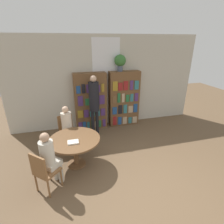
{
  "coord_description": "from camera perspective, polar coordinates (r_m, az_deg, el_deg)",
  "views": [
    {
      "loc": [
        -1.3,
        -2.33,
        2.81
      ],
      "look_at": [
        -0.2,
        1.8,
        1.05
      ],
      "focal_mm": 28.0,
      "sensor_mm": 36.0,
      "label": 1
    }
  ],
  "objects": [
    {
      "name": "chair_left_side",
      "position": [
        5.04,
        -14.62,
        -5.58
      ],
      "size": [
        0.47,
        0.47,
        0.9
      ],
      "rotation": [
        0.0,
        0.0,
        -2.95
      ],
      "color": "brown",
      "rests_on": "ground_plane"
    },
    {
      "name": "reading_table",
      "position": [
        4.21,
        -12.05,
        -9.93
      ],
      "size": [
        1.18,
        1.18,
        0.72
      ],
      "color": "brown",
      "rests_on": "ground_plane"
    },
    {
      "name": "seated_reader_left",
      "position": [
        4.8,
        -14.4,
        -4.38
      ],
      "size": [
        0.32,
        0.39,
        1.25
      ],
      "rotation": [
        0.0,
        0.0,
        -2.95
      ],
      "color": "beige",
      "rests_on": "ground_plane"
    },
    {
      "name": "wall_back",
      "position": [
        5.93,
        -1.91,
        9.65
      ],
      "size": [
        6.4,
        0.07,
        3.0
      ],
      "color": "beige",
      "rests_on": "ground_plane"
    },
    {
      "name": "bookshelf_left",
      "position": [
        5.8,
        -6.97,
        3.38
      ],
      "size": [
        1.03,
        0.34,
        1.89
      ],
      "color": "brown",
      "rests_on": "ground_plane"
    },
    {
      "name": "chair_near_camera",
      "position": [
        3.75,
        -21.36,
        -17.36
      ],
      "size": [
        0.57,
        0.57,
        0.9
      ],
      "rotation": [
        0.0,
        0.0,
        -0.75
      ],
      "color": "brown",
      "rests_on": "ground_plane"
    },
    {
      "name": "flower_vase",
      "position": [
        5.75,
        2.67,
        16.23
      ],
      "size": [
        0.36,
        0.36,
        0.52
      ],
      "color": "#475166",
      "rests_on": "bookshelf_right"
    },
    {
      "name": "ground_plane",
      "position": [
        3.87,
        10.75,
        -24.64
      ],
      "size": [
        16.0,
        16.0,
        0.0
      ],
      "primitive_type": "plane",
      "color": "brown"
    },
    {
      "name": "bookshelf_right",
      "position": [
        6.06,
        3.92,
        4.32
      ],
      "size": [
        1.03,
        0.34,
        1.89
      ],
      "color": "brown",
      "rests_on": "ground_plane"
    },
    {
      "name": "librarian_standing",
      "position": [
        5.27,
        -5.87,
        4.05
      ],
      "size": [
        0.3,
        0.57,
        1.89
      ],
      "color": "black",
      "rests_on": "ground_plane"
    },
    {
      "name": "seated_reader_right",
      "position": [
        3.71,
        -19.71,
        -13.51
      ],
      "size": [
        0.41,
        0.42,
        1.25
      ],
      "rotation": [
        0.0,
        0.0,
        -0.75
      ],
      "color": "beige",
      "rests_on": "ground_plane"
    },
    {
      "name": "open_book_on_table",
      "position": [
        3.99,
        -12.58,
        -9.59
      ],
      "size": [
        0.24,
        0.18,
        0.03
      ],
      "color": "silver",
      "rests_on": "reading_table"
    }
  ]
}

